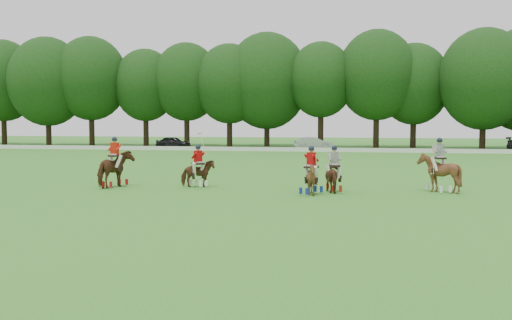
% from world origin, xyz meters
% --- Properties ---
extents(ground, '(180.00, 180.00, 0.00)m').
position_xyz_m(ground, '(0.00, 0.00, 0.00)').
color(ground, '#317320').
rests_on(ground, ground).
extents(tree_line, '(117.98, 14.32, 14.75)m').
position_xyz_m(tree_line, '(0.26, 48.05, 8.23)').
color(tree_line, black).
rests_on(tree_line, ground).
extents(boundary_rail, '(120.00, 0.10, 0.44)m').
position_xyz_m(boundary_rail, '(0.00, 38.00, 0.22)').
color(boundary_rail, white).
rests_on(boundary_rail, ground).
extents(car_left, '(4.19, 1.86, 1.40)m').
position_xyz_m(car_left, '(-17.05, 42.50, 0.70)').
color(car_left, black).
rests_on(car_left, ground).
extents(car_mid, '(4.57, 2.56, 1.43)m').
position_xyz_m(car_mid, '(-0.40, 42.50, 0.71)').
color(car_mid, '#A2A3A8').
rests_on(car_mid, ground).
extents(polo_red_a, '(1.37, 2.26, 2.47)m').
position_xyz_m(polo_red_a, '(-6.63, 3.73, 0.91)').
color(polo_red_a, '#492C13').
rests_on(polo_red_a, ground).
extents(polo_red_b, '(1.74, 1.75, 2.62)m').
position_xyz_m(polo_red_b, '(-2.67, 4.57, 0.72)').
color(polo_red_b, '#492C13').
rests_on(polo_red_b, ground).
extents(polo_red_c, '(1.66, 1.70, 2.15)m').
position_xyz_m(polo_red_c, '(3.03, 2.68, 0.76)').
color(polo_red_c, '#492C13').
rests_on(polo_red_c, ground).
extents(polo_stripe_a, '(1.23, 1.80, 2.13)m').
position_xyz_m(polo_stripe_a, '(3.95, 3.91, 0.75)').
color(polo_stripe_a, '#492C13').
rests_on(polo_stripe_a, ground).
extents(polo_stripe_b, '(1.93, 2.04, 2.48)m').
position_xyz_m(polo_stripe_b, '(8.63, 4.69, 0.91)').
color(polo_stripe_b, '#492C13').
rests_on(polo_stripe_b, ground).
extents(polo_ball, '(0.09, 0.09, 0.09)m').
position_xyz_m(polo_ball, '(3.31, 3.55, 0.04)').
color(polo_ball, white).
rests_on(polo_ball, ground).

